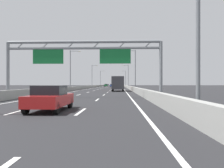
% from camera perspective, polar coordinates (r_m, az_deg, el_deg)
% --- Properties ---
extents(ground_plane, '(260.00, 260.00, 0.00)m').
position_cam_1_polar(ground_plane, '(99.59, -0.29, -0.83)').
color(ground_plane, '#262628').
extents(lane_dash_left_1, '(0.16, 3.00, 0.01)m').
position_cam_1_polar(lane_dash_left_1, '(13.41, -23.71, -6.69)').
color(lane_dash_left_1, white).
rests_on(lane_dash_left_1, ground_plane).
extents(lane_dash_left_2, '(0.16, 3.00, 0.01)m').
position_cam_1_polar(lane_dash_left_2, '(21.84, -13.38, -4.07)').
color(lane_dash_left_2, white).
rests_on(lane_dash_left_2, ground_plane).
extents(lane_dash_left_3, '(0.16, 3.00, 0.01)m').
position_cam_1_polar(lane_dash_left_3, '(30.59, -8.90, -2.88)').
color(lane_dash_left_3, white).
rests_on(lane_dash_left_3, ground_plane).
extents(lane_dash_left_4, '(0.16, 3.00, 0.01)m').
position_cam_1_polar(lane_dash_left_4, '(39.46, -6.43, -2.22)').
color(lane_dash_left_4, white).
rests_on(lane_dash_left_4, ground_plane).
extents(lane_dash_left_5, '(0.16, 3.00, 0.01)m').
position_cam_1_polar(lane_dash_left_5, '(48.37, -4.86, -1.79)').
color(lane_dash_left_5, white).
rests_on(lane_dash_left_5, ground_plane).
extents(lane_dash_left_6, '(0.16, 3.00, 0.01)m').
position_cam_1_polar(lane_dash_left_6, '(57.32, -3.79, -1.50)').
color(lane_dash_left_6, white).
rests_on(lane_dash_left_6, ground_plane).
extents(lane_dash_left_7, '(0.16, 3.00, 0.01)m').
position_cam_1_polar(lane_dash_left_7, '(66.27, -3.00, -1.29)').
color(lane_dash_left_7, white).
rests_on(lane_dash_left_7, ground_plane).
extents(lane_dash_left_8, '(0.16, 3.00, 0.01)m').
position_cam_1_polar(lane_dash_left_8, '(75.24, -2.40, -1.12)').
color(lane_dash_left_8, white).
rests_on(lane_dash_left_8, ground_plane).
extents(lane_dash_left_9, '(0.16, 3.00, 0.01)m').
position_cam_1_polar(lane_dash_left_9, '(84.22, -1.93, -1.00)').
color(lane_dash_left_9, white).
rests_on(lane_dash_left_9, ground_plane).
extents(lane_dash_left_10, '(0.16, 3.00, 0.01)m').
position_cam_1_polar(lane_dash_left_10, '(93.19, -1.55, -0.89)').
color(lane_dash_left_10, white).
rests_on(lane_dash_left_10, ground_plane).
extents(lane_dash_left_11, '(0.16, 3.00, 0.01)m').
position_cam_1_polar(lane_dash_left_11, '(102.18, -1.24, -0.81)').
color(lane_dash_left_11, white).
rests_on(lane_dash_left_11, ground_plane).
extents(lane_dash_left_12, '(0.16, 3.00, 0.01)m').
position_cam_1_polar(lane_dash_left_12, '(111.16, -0.98, -0.74)').
color(lane_dash_left_12, white).
rests_on(lane_dash_left_12, ground_plane).
extents(lane_dash_left_13, '(0.16, 3.00, 0.01)m').
position_cam_1_polar(lane_dash_left_13, '(120.15, -0.75, -0.68)').
color(lane_dash_left_13, white).
rests_on(lane_dash_left_13, ground_plane).
extents(lane_dash_left_14, '(0.16, 3.00, 0.01)m').
position_cam_1_polar(lane_dash_left_14, '(129.14, -0.56, -0.62)').
color(lane_dash_left_14, white).
rests_on(lane_dash_left_14, ground_plane).
extents(lane_dash_left_15, '(0.16, 3.00, 0.01)m').
position_cam_1_polar(lane_dash_left_15, '(138.13, -0.39, -0.58)').
color(lane_dash_left_15, white).
rests_on(lane_dash_left_15, ground_plane).
extents(lane_dash_left_16, '(0.16, 3.00, 0.01)m').
position_cam_1_polar(lane_dash_left_16, '(147.12, -0.25, -0.54)').
color(lane_dash_left_16, white).
rests_on(lane_dash_left_16, ground_plane).
extents(lane_dash_left_17, '(0.16, 3.00, 0.01)m').
position_cam_1_polar(lane_dash_left_17, '(156.12, -0.12, -0.50)').
color(lane_dash_left_17, white).
rests_on(lane_dash_left_17, ground_plane).
extents(lane_dash_right_1, '(0.16, 3.00, 0.01)m').
position_cam_1_polar(lane_dash_right_1, '(12.30, -8.29, -7.30)').
color(lane_dash_right_1, white).
rests_on(lane_dash_right_1, ground_plane).
extents(lane_dash_right_2, '(0.16, 3.00, 0.01)m').
position_cam_1_polar(lane_dash_right_2, '(21.17, -3.92, -4.20)').
color(lane_dash_right_2, white).
rests_on(lane_dash_right_2, ground_plane).
extents(lane_dash_right_3, '(0.16, 3.00, 0.01)m').
position_cam_1_polar(lane_dash_right_3, '(30.12, -2.15, -2.93)').
color(lane_dash_right_3, white).
rests_on(lane_dash_right_3, ground_plane).
extents(lane_dash_right_4, '(0.16, 3.00, 0.01)m').
position_cam_1_polar(lane_dash_right_4, '(39.09, -1.20, -2.24)').
color(lane_dash_right_4, white).
rests_on(lane_dash_right_4, ground_plane).
extents(lane_dash_right_5, '(0.16, 3.00, 0.01)m').
position_cam_1_polar(lane_dash_right_5, '(48.08, -0.60, -1.80)').
color(lane_dash_right_5, white).
rests_on(lane_dash_right_5, ground_plane).
extents(lane_dash_right_6, '(0.16, 3.00, 0.01)m').
position_cam_1_polar(lane_dash_right_6, '(57.07, -0.19, -1.51)').
color(lane_dash_right_6, white).
rests_on(lane_dash_right_6, ground_plane).
extents(lane_dash_right_7, '(0.16, 3.00, 0.01)m').
position_cam_1_polar(lane_dash_right_7, '(66.06, 0.11, -1.29)').
color(lane_dash_right_7, white).
rests_on(lane_dash_right_7, ground_plane).
extents(lane_dash_right_8, '(0.16, 3.00, 0.01)m').
position_cam_1_polar(lane_dash_right_8, '(75.05, 0.34, -1.13)').
color(lane_dash_right_8, white).
rests_on(lane_dash_right_8, ground_plane).
extents(lane_dash_right_9, '(0.16, 3.00, 0.01)m').
position_cam_1_polar(lane_dash_right_9, '(84.04, 0.52, -1.00)').
color(lane_dash_right_9, white).
rests_on(lane_dash_right_9, ground_plane).
extents(lane_dash_right_10, '(0.16, 3.00, 0.01)m').
position_cam_1_polar(lane_dash_right_10, '(93.04, 0.66, -0.89)').
color(lane_dash_right_10, white).
rests_on(lane_dash_right_10, ground_plane).
extents(lane_dash_right_11, '(0.16, 3.00, 0.01)m').
position_cam_1_polar(lane_dash_right_11, '(102.04, 0.78, -0.81)').
color(lane_dash_right_11, white).
rests_on(lane_dash_right_11, ground_plane).
extents(lane_dash_right_12, '(0.16, 3.00, 0.01)m').
position_cam_1_polar(lane_dash_right_12, '(111.03, 0.88, -0.74)').
color(lane_dash_right_12, white).
rests_on(lane_dash_right_12, ground_plane).
extents(lane_dash_right_13, '(0.16, 3.00, 0.01)m').
position_cam_1_polar(lane_dash_right_13, '(120.03, 0.96, -0.68)').
color(lane_dash_right_13, white).
rests_on(lane_dash_right_13, ground_plane).
extents(lane_dash_right_14, '(0.16, 3.00, 0.01)m').
position_cam_1_polar(lane_dash_right_14, '(129.03, 1.04, -0.62)').
color(lane_dash_right_14, white).
rests_on(lane_dash_right_14, ground_plane).
extents(lane_dash_right_15, '(0.16, 3.00, 0.01)m').
position_cam_1_polar(lane_dash_right_15, '(138.03, 1.10, -0.58)').
color(lane_dash_right_15, white).
rests_on(lane_dash_right_15, ground_plane).
extents(lane_dash_right_16, '(0.16, 3.00, 0.01)m').
position_cam_1_polar(lane_dash_right_16, '(147.03, 1.16, -0.54)').
color(lane_dash_right_16, white).
rests_on(lane_dash_right_16, ground_plane).
extents(lane_dash_right_17, '(0.16, 3.00, 0.01)m').
position_cam_1_polar(lane_dash_right_17, '(156.02, 1.20, -0.50)').
color(lane_dash_right_17, white).
rests_on(lane_dash_right_17, ground_plane).
extents(edge_line_left, '(0.16, 176.00, 0.01)m').
position_cam_1_polar(edge_line_left, '(88.00, -4.02, -0.95)').
color(edge_line_left, white).
rests_on(edge_line_left, ground_plane).
extents(edge_line_right, '(0.16, 176.00, 0.01)m').
position_cam_1_polar(edge_line_right, '(87.53, 2.84, -0.96)').
color(edge_line_right, white).
rests_on(edge_line_right, ground_plane).
extents(barrier_left, '(0.45, 220.00, 0.95)m').
position_cam_1_polar(barrier_left, '(110.05, -3.67, -0.50)').
color(barrier_left, '#9E9E99').
rests_on(barrier_left, ground_plane).
extents(barrier_right, '(0.45, 220.00, 0.95)m').
position_cam_1_polar(barrier_right, '(109.55, 3.53, -0.50)').
color(barrier_right, '#9E9E99').
rests_on(barrier_right, ground_plane).
extents(sign_gantry, '(17.34, 0.36, 6.36)m').
position_cam_1_polar(sign_gantry, '(23.99, -7.76, 7.89)').
color(sign_gantry, gray).
rests_on(sign_gantry, ground_plane).
extents(streetlamp_right_near, '(2.58, 0.28, 9.50)m').
position_cam_1_polar(streetlamp_right_near, '(11.46, 20.81, 19.50)').
color(streetlamp_right_near, slate).
rests_on(streetlamp_right_near, ground_plane).
extents(streetlamp_left_mid, '(2.58, 0.28, 9.50)m').
position_cam_1_polar(streetlamp_left_mid, '(51.74, -10.81, 4.30)').
color(streetlamp_left_mid, slate).
rests_on(streetlamp_left_mid, ground_plane).
extents(streetlamp_right_mid, '(2.58, 0.28, 9.50)m').
position_cam_1_polar(streetlamp_right_mid, '(50.58, 5.97, 4.40)').
color(streetlamp_right_mid, slate).
rests_on(streetlamp_right_mid, ground_plane).
extents(streetlamp_left_far, '(2.58, 0.28, 9.50)m').
position_cam_1_polar(streetlamp_left_far, '(91.19, -5.21, 2.47)').
color(streetlamp_left_far, slate).
rests_on(streetlamp_left_far, ground_plane).
extents(streetlamp_right_far, '(2.58, 0.28, 9.50)m').
position_cam_1_polar(streetlamp_right_far, '(90.53, 4.21, 2.49)').
color(streetlamp_right_far, slate).
rests_on(streetlamp_right_far, ground_plane).
extents(streetlamp_left_distant, '(2.58, 0.28, 9.50)m').
position_cam_1_polar(streetlamp_left_distant, '(131.02, -3.01, 1.75)').
color(streetlamp_left_distant, slate).
rests_on(streetlamp_left_distant, ground_plane).
extents(streetlamp_right_distant, '(2.58, 0.28, 9.50)m').
position_cam_1_polar(streetlamp_right_distant, '(130.56, 3.54, 1.75)').
color(streetlamp_right_distant, slate).
rests_on(streetlamp_right_distant, ground_plane).
extents(orange_car, '(1.85, 4.65, 1.47)m').
position_cam_1_polar(orange_car, '(115.25, 1.89, -0.34)').
color(orange_car, orange).
rests_on(orange_car, ground_plane).
extents(silver_car, '(1.79, 4.24, 1.38)m').
position_cam_1_polar(silver_car, '(139.31, -1.15, -0.27)').
color(silver_car, '#A8ADB2').
rests_on(silver_car, ground_plane).
extents(yellow_car, '(1.88, 4.63, 1.46)m').
position_cam_1_polar(yellow_car, '(90.88, 1.62, -0.45)').
color(yellow_car, yellow).
rests_on(yellow_car, ground_plane).
extents(red_car, '(1.84, 4.13, 1.48)m').
position_cam_1_polar(red_car, '(13.01, -16.14, -3.60)').
color(red_car, red).
rests_on(red_car, ground_plane).
extents(green_car, '(1.84, 4.43, 1.45)m').
position_cam_1_polar(green_car, '(122.16, -1.60, -0.31)').
color(green_car, '#1E7A38').
rests_on(green_car, ground_plane).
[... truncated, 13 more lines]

